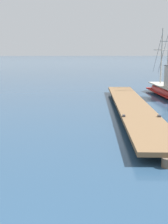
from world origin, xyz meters
TOP-DOWN VIEW (x-y plane):
  - floating_dock at (5.08, 14.70)m, footprint 3.07×16.46m

SIDE VIEW (x-z plane):
  - floating_dock at x=5.08m, z-range 0.10..0.63m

